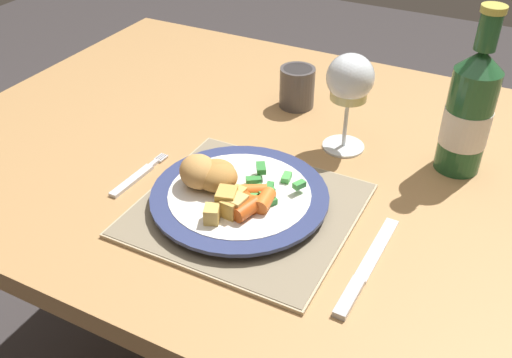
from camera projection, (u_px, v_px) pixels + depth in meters
name	position (u px, v px, depth m)	size (l,w,h in m)	color
dining_table	(310.00, 203.00, 1.01)	(1.33, 0.87, 0.74)	#AD7F4C
placemat	(247.00, 210.00, 0.84)	(0.31, 0.29, 0.01)	tan
dinner_plate	(240.00, 197.00, 0.84)	(0.26, 0.26, 0.02)	white
breaded_croquettes	(209.00, 174.00, 0.84)	(0.11, 0.09, 0.05)	tan
green_beans_pile	(265.00, 187.00, 0.84)	(0.09, 0.09, 0.02)	#338438
glazed_carrots	(249.00, 202.00, 0.80)	(0.07, 0.09, 0.02)	#CC5119
fork	(136.00, 177.00, 0.91)	(0.02, 0.13, 0.01)	silver
table_knife	(363.00, 273.00, 0.74)	(0.02, 0.21, 0.01)	silver
wine_glass	(350.00, 83.00, 0.92)	(0.08, 0.08, 0.17)	silver
bottle	(469.00, 112.00, 0.88)	(0.07, 0.07, 0.27)	#23562D
roast_potatoes	(229.00, 204.00, 0.80)	(0.05, 0.08, 0.03)	gold
drinking_cup	(297.00, 86.00, 1.09)	(0.07, 0.07, 0.08)	#4C4747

